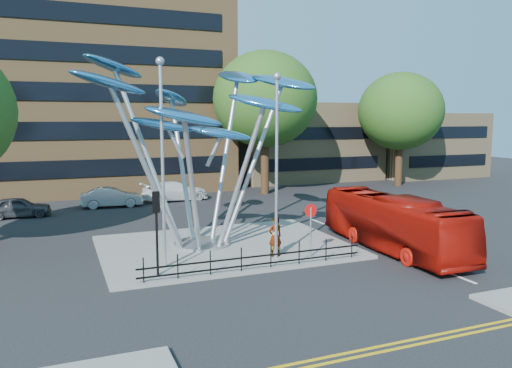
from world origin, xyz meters
name	(u,v)px	position (x,y,z in m)	size (l,w,h in m)	color
ground	(296,282)	(0.00, 0.00, 0.00)	(120.00, 120.00, 0.00)	black
traffic_island	(224,247)	(-1.00, 6.00, 0.07)	(12.00, 9.00, 0.15)	slate
double_yellow_near	(389,345)	(0.00, -6.00, 0.01)	(40.00, 0.12, 0.01)	gold
double_yellow_far	(395,349)	(0.00, -6.30, 0.01)	(40.00, 0.12, 0.01)	gold
brick_tower	(80,23)	(-6.00, 32.00, 15.00)	(25.00, 15.00, 30.00)	brown
low_building_near	(305,142)	(16.00, 30.00, 4.00)	(15.00, 8.00, 8.00)	#9F855D
low_building_far	(423,145)	(30.00, 28.00, 3.50)	(12.00, 8.00, 7.00)	#9F855D
tree_right	(265,99)	(8.00, 22.00, 8.04)	(8.80, 8.80, 12.11)	black
tree_far	(401,111)	(22.00, 22.00, 7.11)	(8.00, 8.00, 10.81)	black
leaf_sculpture	(198,110)	(-2.07, 6.68, 6.87)	(12.72, 9.54, 9.51)	#9EA0A5
street_lamp_left	(162,145)	(-4.50, 3.50, 5.36)	(0.36, 0.36, 8.80)	#9EA0A5
street_lamp_right	(277,149)	(0.50, 3.00, 5.09)	(0.36, 0.36, 8.30)	#9EA0A5
traffic_light_island	(156,215)	(-5.00, 2.50, 2.61)	(0.28, 0.18, 3.42)	black
no_entry_sign_island	(311,221)	(2.00, 2.52, 1.82)	(0.60, 0.10, 2.45)	#9EA0A5
pedestrian_railing_front	(256,260)	(-1.00, 1.70, 0.55)	(10.00, 0.06, 1.00)	black
red_bus	(393,223)	(6.60, 2.57, 1.36)	(2.28, 9.76, 2.72)	#970E06
pedestrian	(275,237)	(0.55, 3.23, 1.07)	(0.67, 0.44, 1.84)	gray
parked_car_left	(18,207)	(-11.05, 18.46, 0.68)	(1.61, 4.00, 1.36)	#3F4047
parked_car_mid	(112,197)	(-4.96, 20.14, 0.72)	(1.52, 4.37, 1.44)	#A0A3A8
parked_car_right	(175,191)	(0.01, 21.32, 0.76)	(2.12, 5.23, 1.52)	silver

